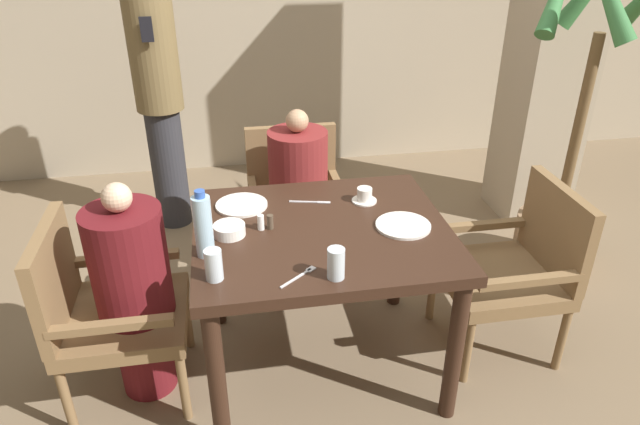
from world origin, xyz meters
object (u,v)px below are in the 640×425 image
Objects in this scene: bowl_small at (229,230)px; glass_tall_near at (214,265)px; chair_left_side at (103,307)px; plate_main_right at (403,225)px; chair_right_side at (517,264)px; teacup_with_saucer at (364,196)px; glass_tall_mid at (336,263)px; standing_host at (158,91)px; chair_far_side at (296,198)px; diner_in_left_chair at (134,291)px; potted_palm at (572,165)px; plate_main_left at (242,205)px; diner_in_far_chair at (299,198)px; water_bottle at (203,226)px.

bowl_small is 0.32m from glass_tall_near.
plate_main_right is (1.29, -0.05, 0.30)m from chair_left_side.
chair_right_side reaches higher than teacup_with_saucer.
glass_tall_mid is at bearing -21.62° from chair_left_side.
standing_host reaches higher than teacup_with_saucer.
plate_main_right is at bearing -69.47° from chair_far_side.
diner_in_left_chair is at bearing 180.00° from chair_right_side.
chair_far_side is at bearing 42.57° from chair_left_side.
standing_host is 14.30× the size of glass_tall_near.
chair_left_side is at bearing -166.48° from potted_palm.
chair_right_side is 0.42× the size of potted_palm.
chair_right_side is at bearing -134.90° from potted_palm.
teacup_with_saucer is (-1.30, -0.39, 0.11)m from potted_palm.
diner_in_left_chair is 1.22× the size of chair_right_side.
teacup_with_saucer is 0.95× the size of glass_tall_near.
chair_far_side is at bearing 65.67° from bowl_small.
chair_right_side is at bearing -42.55° from standing_host.
plate_main_right is at bearing -24.90° from plate_main_left.
diner_in_far_chair is at bearing 66.25° from glass_tall_near.
glass_tall_mid reaches higher than chair_right_side.
diner_in_far_chair is 8.53× the size of glass_tall_near.
plate_main_left is (0.48, 0.26, 0.23)m from diner_in_left_chair.
chair_far_side is 0.16m from diner_in_far_chair.
standing_host reaches higher than bowl_small.
chair_left_side reaches higher than teacup_with_saucer.
standing_host is at bearing 88.46° from diner_in_left_chair.
teacup_with_saucer is at bearing 112.37° from plate_main_right.
glass_tall_mid is (-0.36, -0.32, 0.05)m from plate_main_right.
bowl_small is 1.09× the size of glass_tall_mid.
chair_left_side is at bearing -180.00° from diner_in_left_chair.
diner_in_far_chair is at bearing 113.81° from plate_main_right.
chair_right_side reaches higher than plate_main_left.
teacup_with_saucer is 0.87× the size of bowl_small.
diner_in_far_chair reaches higher than plate_main_right.
glass_tall_mid is (-0.96, -0.37, 0.35)m from chair_right_side.
glass_tall_near is at bearing 171.19° from glass_tall_mid.
standing_host is 14.30× the size of glass_tall_mid.
potted_palm reaches higher than chair_right_side.
water_bottle is (-0.83, -0.08, 0.12)m from plate_main_right.
plate_main_left is 0.26m from bowl_small.
diner_in_left_chair reaches higher than glass_tall_mid.
plate_main_left is at bearing 174.77° from teacup_with_saucer.
diner_in_far_chair is at bearing 55.18° from plate_main_left.
diner_in_left_chair is 1.62m from standing_host.
teacup_with_saucer is at bearing -53.64° from standing_host.
plate_main_right is 1.94× the size of glass_tall_near.
water_bottle is (-0.48, -0.99, 0.42)m from chair_far_side.
chair_left_side is 1.28m from chair_far_side.
potted_palm reaches higher than chair_far_side.
glass_tall_mid is at bearing -68.85° from standing_host.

